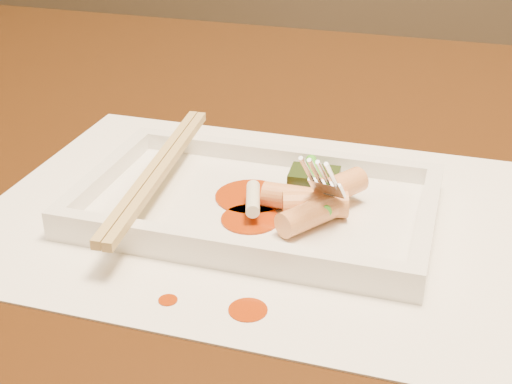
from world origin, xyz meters
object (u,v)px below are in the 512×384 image
(plate_base, at_px, (256,209))
(fork, at_px, (360,112))
(chopstick_a, at_px, (153,169))
(table, at_px, (214,260))
(placemat, at_px, (256,214))

(plate_base, relative_size, fork, 1.86)
(plate_base, bearing_deg, fork, 14.42)
(plate_base, bearing_deg, chopstick_a, 180.00)
(plate_base, bearing_deg, table, 129.86)
(chopstick_a, relative_size, fork, 1.61)
(chopstick_a, bearing_deg, table, 76.74)
(plate_base, height_order, fork, fork)
(placemat, xyz_separation_m, plate_base, (0.00, 0.00, 0.00))
(table, bearing_deg, placemat, -50.14)
(table, height_order, plate_base, plate_base)
(table, relative_size, chopstick_a, 6.22)
(table, distance_m, plate_base, 0.15)
(table, height_order, placemat, placemat)
(plate_base, xyz_separation_m, fork, (0.07, 0.02, 0.08))
(plate_base, height_order, chopstick_a, chopstick_a)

